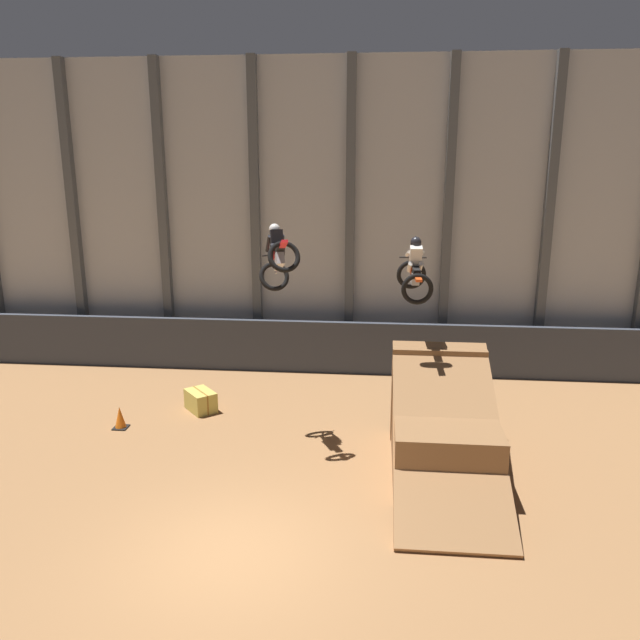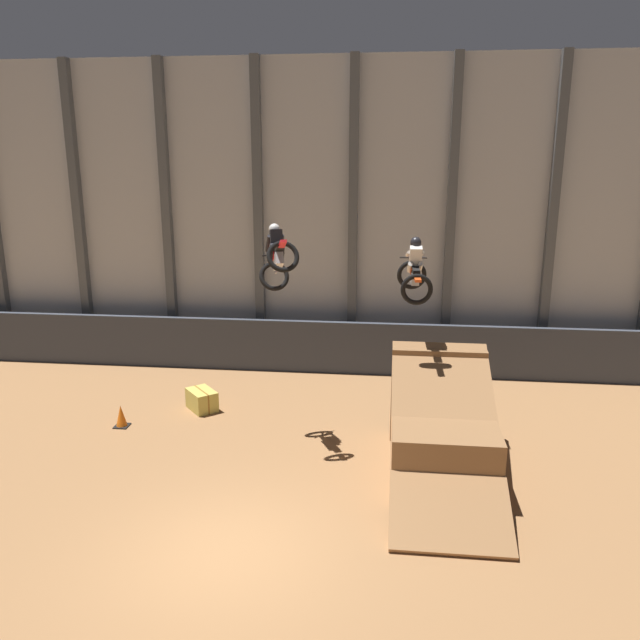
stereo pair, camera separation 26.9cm
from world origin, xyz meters
name	(u,v)px [view 1 (the left image)]	position (x,y,z in m)	size (l,w,h in m)	color
ground_plane	(232,554)	(0.00, 0.00, 0.00)	(60.00, 60.00, 0.00)	#996B42
arena_back_wall	(303,217)	(0.00, 10.65, 4.88)	(32.00, 0.40, 9.77)	#ADB2B7
lower_barrier	(300,347)	(0.00, 9.68, 0.85)	(31.36, 0.20, 1.69)	#383D47
dirt_ramp	(442,429)	(3.95, 3.70, 0.85)	(2.23, 5.07, 2.52)	olive
rider_bike_left_air	(278,257)	(0.14, 4.72, 4.52)	(1.26, 1.82, 1.67)	black
rider_bike_right_air	(415,272)	(3.31, 5.29, 4.12)	(0.81, 1.79, 1.48)	black
traffic_cone_near_ramp	(120,418)	(-4.06, 4.89, 0.28)	(0.36, 0.36, 0.58)	black
hay_bale_trackside	(201,401)	(-2.32, 6.23, 0.28)	(1.04, 1.07, 0.57)	#CCB751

